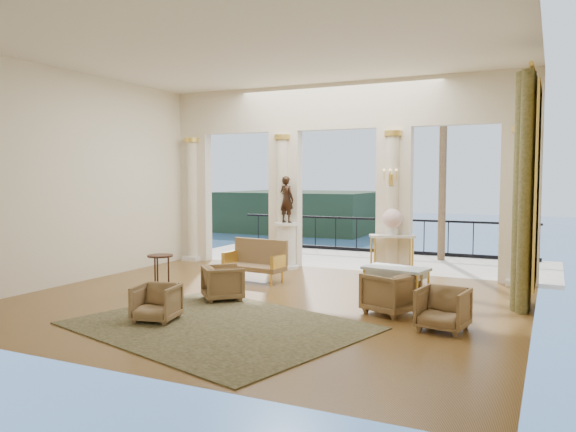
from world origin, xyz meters
The scene contains 23 objects.
floor centered at (0.00, 0.00, 0.00)m, with size 9.00×9.00×0.00m, color #4A2C13.
room_walls centered at (0.00, -1.12, 2.88)m, with size 9.00×9.00×9.00m.
arcade centered at (0.00, 3.82, 2.58)m, with size 9.00×0.56×4.50m.
terrace centered at (0.00, 5.80, -0.05)m, with size 10.00×3.60×0.10m, color #B2AA93.
balustrade centered at (0.00, 7.40, 0.41)m, with size 9.00×0.06×1.03m.
palm_tree centered at (2.00, 6.60, 4.09)m, with size 2.00×2.00×4.50m.
headland centered at (-30.00, 70.00, -3.00)m, with size 22.00×18.00×6.00m, color black.
sea centered at (0.00, 60.00, -6.00)m, with size 160.00×160.00×0.00m, color #2E5189.
curtain centered at (4.28, 1.50, 2.02)m, with size 0.33×1.40×4.09m.
window_frame centered at (4.47, 1.50, 2.10)m, with size 0.04×1.60×3.40m, color #EABE4D.
wall_sconce centered at (1.40, 3.51, 2.23)m, with size 0.30×0.11×0.33m.
rug centered at (0.18, -1.80, 0.01)m, with size 4.14×3.22×0.02m, color #292C17.
armchair_a centered at (-0.85, -1.98, 0.32)m, with size 0.63×0.59×0.65m, color #4C3D22.
armchair_b centered at (3.30, -0.56, 0.35)m, with size 0.68×0.64×0.70m, color #4C3D22.
armchair_c centered at (2.33, 0.09, 0.38)m, with size 0.74×0.69×0.76m, color #4C3D22.
armchair_d centered at (-0.73, -0.21, 0.35)m, with size 0.69×0.64×0.71m, color #4C3D22.
settee centered at (-1.08, 1.74, 0.45)m, with size 1.41×0.72×0.90m.
game_table centered at (2.34, 0.43, 0.65)m, with size 1.15×0.77×0.73m.
pedestal centered at (-1.20, 3.50, 0.55)m, with size 0.62×0.62×1.14m.
statue centered at (-1.20, 3.50, 1.71)m, with size 0.42×0.27×1.14m, color black.
console_table centered at (1.44, 3.55, 0.79)m, with size 1.07×0.77×0.95m.
urn centered at (1.44, 3.55, 1.29)m, with size 0.44×0.44×0.59m.
side_table centered at (-2.00, -0.40, 0.67)m, with size 0.48×0.48×0.79m.
Camera 1 is at (4.72, -8.92, 2.27)m, focal length 35.00 mm.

